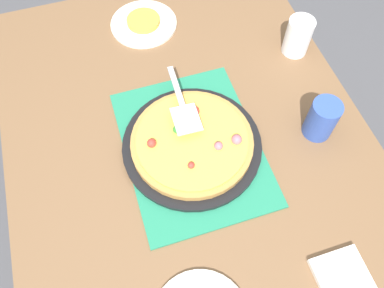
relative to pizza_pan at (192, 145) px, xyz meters
The scene contains 11 objects.
ground_plane 0.76m from the pizza_pan, ahead, with size 8.00×8.00×0.00m, color #4C4C51.
dining_table 0.12m from the pizza_pan, ahead, with size 1.40×1.00×0.75m.
placemat 0.01m from the pizza_pan, ahead, with size 0.48×0.36×0.01m, color #237F5B.
pizza_pan is the anchor object (origin of this frame).
pizza 0.02m from the pizza_pan, 29.31° to the right, with size 0.33×0.33×0.05m.
plate_far_right 0.50m from the pizza_pan, ahead, with size 0.22×0.22×0.01m, color white.
served_slice_right 0.50m from the pizza_pan, ahead, with size 0.11×0.11×0.02m, color gold.
cup_near 0.36m from the pizza_pan, 98.76° to the right, with size 0.08×0.08×0.12m, color #3351AD.
cup_far 0.49m from the pizza_pan, 59.93° to the right, with size 0.08×0.08×0.12m, color white.
pizza_server 0.11m from the pizza_pan, ahead, with size 0.23×0.07×0.01m.
napkin_stack 0.49m from the pizza_pan, 152.64° to the right, with size 0.12×0.12×0.02m, color white.
Camera 1 is at (-0.50, 0.16, 1.68)m, focal length 36.36 mm.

